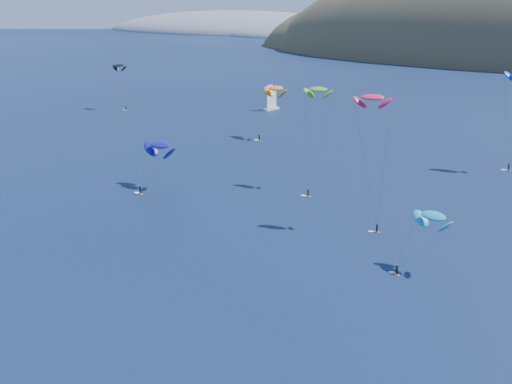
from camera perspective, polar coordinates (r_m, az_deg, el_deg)
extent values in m
ellipsoid|color=#3D3526|center=(660.69, 14.29, 10.42)|extent=(340.00, 240.00, 120.00)
ellipsoid|color=slate|center=(971.58, -1.58, 12.56)|extent=(400.00, 240.00, 60.00)
ellipsoid|color=slate|center=(862.45, 4.59, 12.21)|extent=(240.00, 180.00, 44.00)
cube|color=silver|center=(294.33, 1.22, 6.65)|extent=(2.93, 8.23, 0.97)
cylinder|color=silver|center=(293.97, 1.29, 7.75)|extent=(0.15, 0.15, 11.28)
cube|color=gold|center=(231.01, 0.26, 4.13)|extent=(1.71, 0.92, 0.09)
cylinder|color=black|center=(230.81, 0.26, 4.39)|extent=(0.39, 0.39, 1.76)
sphere|color=#8C6047|center=(230.61, 0.26, 4.64)|extent=(0.30, 0.30, 0.30)
ellipsoid|color=orange|center=(234.37, 1.59, 8.30)|extent=(10.77, 7.19, 5.51)
cube|color=gold|center=(167.03, 4.18, -0.34)|extent=(1.45, 0.54, 0.08)
cylinder|color=black|center=(166.79, 4.18, -0.05)|extent=(0.33, 0.33, 1.51)
sphere|color=#8C6047|center=(166.56, 4.19, 0.24)|extent=(0.25, 0.25, 0.25)
ellipsoid|color=#52B41D|center=(174.10, 5.00, 8.20)|extent=(7.38, 3.96, 3.96)
cube|color=gold|center=(203.20, 19.55, 1.66)|extent=(1.54, 0.71, 0.08)
cylinder|color=black|center=(203.00, 19.57, 1.91)|extent=(0.35, 0.35, 1.58)
sphere|color=#8C6047|center=(202.80, 19.59, 2.16)|extent=(0.27, 0.27, 0.27)
cube|color=gold|center=(123.10, 11.19, -6.48)|extent=(1.38, 0.86, 0.07)
cylinder|color=black|center=(122.79, 11.21, -6.11)|extent=(0.31, 0.31, 1.43)
sphere|color=#8C6047|center=(122.49, 11.23, -5.75)|extent=(0.24, 0.24, 0.24)
ellipsoid|color=#1686B4|center=(124.25, 14.00, -1.86)|extent=(8.63, 6.35, 4.37)
cube|color=gold|center=(143.63, 9.64, -3.18)|extent=(1.41, 0.79, 0.07)
cylinder|color=black|center=(143.36, 9.66, -2.86)|extent=(0.32, 0.32, 1.45)
sphere|color=#8C6047|center=(143.11, 9.67, -2.54)|extent=(0.24, 0.24, 0.24)
ellipsoid|color=red|center=(143.71, 9.30, 7.50)|extent=(7.85, 5.36, 4.00)
cube|color=gold|center=(170.81, -9.24, -0.15)|extent=(1.64, 0.75, 0.09)
cylinder|color=black|center=(170.54, -9.26, 0.17)|extent=(0.37, 0.37, 1.69)
sphere|color=#8C6047|center=(170.29, -9.27, 0.49)|extent=(0.28, 0.28, 0.28)
ellipsoid|color=navy|center=(175.47, -7.70, 3.78)|extent=(11.24, 6.81, 5.86)
cube|color=gold|center=(297.86, -10.35, 6.45)|extent=(1.43, 0.59, 0.08)
cylinder|color=black|center=(297.72, -10.35, 6.61)|extent=(0.33, 0.33, 1.49)
sphere|color=#8C6047|center=(297.60, -10.36, 6.78)|extent=(0.25, 0.25, 0.25)
ellipsoid|color=black|center=(301.36, -10.86, 9.93)|extent=(8.08, 4.58, 4.27)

